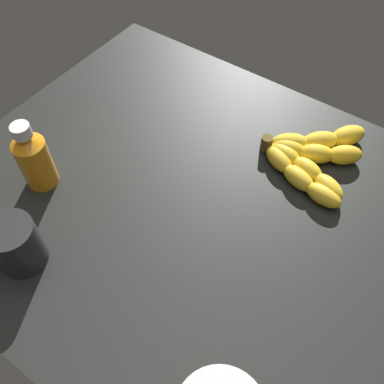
{
  "coord_description": "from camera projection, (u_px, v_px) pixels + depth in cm",
  "views": [
    {
      "loc": [
        -23.97,
        33.77,
        58.02
      ],
      "look_at": [
        -0.66,
        0.62,
        3.32
      ],
      "focal_mm": 39.49,
      "sensor_mm": 36.0,
      "label": 1
    }
  ],
  "objects": [
    {
      "name": "ground_plane",
      "position": [
        191.0,
        207.0,
        0.73
      ],
      "size": [
        83.64,
        70.41,
        4.74
      ],
      "primitive_type": "cube",
      "color": "black"
    },
    {
      "name": "banana_bunch",
      "position": [
        311.0,
        157.0,
        0.75
      ],
      "size": [
        17.88,
        20.68,
        3.7
      ],
      "color": "yellow",
      "rests_on": "ground_plane"
    },
    {
      "name": "honey_bottle",
      "position": [
        34.0,
        158.0,
        0.69
      ],
      "size": [
        5.42,
        5.42,
        13.17
      ],
      "color": "orange",
      "rests_on": "ground_plane"
    },
    {
      "name": "coffee_mug",
      "position": [
        15.0,
        245.0,
        0.61
      ],
      "size": [
        9.12,
        8.85,
        8.34
      ],
      "color": "#262628",
      "rests_on": "ground_plane"
    }
  ]
}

